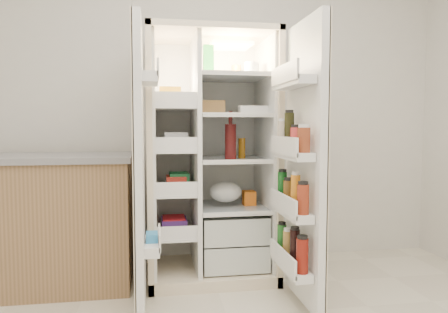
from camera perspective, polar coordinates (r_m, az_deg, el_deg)
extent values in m
cube|color=silver|center=(3.53, -2.63, 7.77)|extent=(4.00, 0.02, 2.70)
cube|color=beige|center=(3.46, -2.56, 0.40)|extent=(0.92, 0.04, 1.80)
cube|color=beige|center=(3.11, -9.90, -0.07)|extent=(0.04, 0.70, 1.80)
cube|color=beige|center=(3.22, 5.93, 0.11)|extent=(0.04, 0.70, 1.80)
cube|color=beige|center=(3.20, -1.88, 15.95)|extent=(0.92, 0.70, 0.04)
cube|color=beige|center=(3.31, -1.81, -15.00)|extent=(0.92, 0.70, 0.08)
cube|color=white|center=(3.43, -2.50, 0.70)|extent=(0.84, 0.02, 1.68)
cube|color=white|center=(3.11, -9.35, 0.30)|extent=(0.02, 0.62, 1.68)
cube|color=white|center=(3.22, 5.42, 0.46)|extent=(0.02, 0.62, 1.68)
cube|color=white|center=(3.12, -3.84, 0.36)|extent=(0.03, 0.62, 1.68)
cube|color=silver|center=(3.27, 0.99, -12.57)|extent=(0.47, 0.52, 0.19)
cube|color=silver|center=(3.22, 1.00, -9.16)|extent=(0.47, 0.52, 0.19)
cube|color=#FFD18C|center=(3.26, 0.80, 14.65)|extent=(0.30, 0.30, 0.02)
cube|color=white|center=(3.20, -6.60, -9.91)|extent=(0.28, 0.58, 0.02)
cube|color=white|center=(3.14, -6.64, -4.59)|extent=(0.28, 0.58, 0.02)
cube|color=white|center=(3.11, -6.69, 0.88)|extent=(0.28, 0.58, 0.02)
cube|color=white|center=(3.11, -6.73, 6.41)|extent=(0.28, 0.58, 0.02)
cube|color=silver|center=(3.21, 0.94, -6.73)|extent=(0.49, 0.58, 0.01)
cube|color=silver|center=(3.16, 0.94, -0.31)|extent=(0.49, 0.58, 0.01)
cube|color=silver|center=(3.15, 0.95, 5.50)|extent=(0.49, 0.58, 0.02)
cube|color=silver|center=(3.17, 0.96, 10.55)|extent=(0.49, 0.58, 0.02)
cube|color=red|center=(3.19, -6.61, -8.86)|extent=(0.16, 0.20, 0.10)
cube|color=#2A9C55|center=(3.13, -6.65, -3.32)|extent=(0.14, 0.18, 0.12)
cube|color=silver|center=(3.11, -6.69, 1.71)|extent=(0.20, 0.22, 0.07)
cube|color=gold|center=(3.11, -6.75, 7.88)|extent=(0.15, 0.16, 0.14)
cube|color=#633296|center=(3.19, -6.61, -8.95)|extent=(0.18, 0.20, 0.09)
cube|color=#F53D2B|center=(3.13, -6.65, -3.51)|extent=(0.14, 0.18, 0.10)
cube|color=silver|center=(3.11, -6.70, 2.17)|extent=(0.16, 0.16, 0.12)
sphere|color=orange|center=(3.19, -1.01, -14.11)|extent=(0.07, 0.07, 0.07)
sphere|color=orange|center=(3.25, 0.50, -13.81)|extent=(0.07, 0.07, 0.07)
sphere|color=orange|center=(3.23, 2.43, -13.93)|extent=(0.07, 0.07, 0.07)
sphere|color=orange|center=(3.33, -0.50, -13.33)|extent=(0.07, 0.07, 0.07)
ellipsoid|color=#396D24|center=(3.24, 0.93, -8.82)|extent=(0.26, 0.24, 0.11)
cylinder|color=#400D0E|center=(3.02, 0.88, 2.01)|extent=(0.08, 0.08, 0.25)
cylinder|color=brown|center=(3.12, 2.40, 1.13)|extent=(0.05, 0.05, 0.15)
cube|color=green|center=(3.11, -2.13, 12.79)|extent=(0.07, 0.07, 0.21)
cylinder|color=silver|center=(3.16, 3.76, 11.62)|extent=(0.11, 0.11, 0.10)
cylinder|color=#AD7527|center=(3.27, 1.66, 11.34)|extent=(0.07, 0.07, 0.09)
cube|color=white|center=(3.09, 4.29, 6.22)|extent=(0.25, 0.10, 0.06)
cube|color=#AD7C45|center=(3.13, -1.51, 6.59)|extent=(0.17, 0.09, 0.10)
ellipsoid|color=silver|center=(3.16, 0.23, -5.35)|extent=(0.24, 0.22, 0.15)
cube|color=orange|center=(3.24, 3.37, -5.56)|extent=(0.09, 0.11, 0.11)
cube|color=white|center=(2.56, -11.34, -0.97)|extent=(0.05, 0.40, 1.72)
cube|color=beige|center=(2.56, -11.90, -0.97)|extent=(0.01, 0.40, 1.72)
cube|color=white|center=(2.65, -9.64, -11.77)|extent=(0.09, 0.32, 0.06)
cube|color=white|center=(2.57, -9.91, 10.24)|extent=(0.09, 0.32, 0.06)
cube|color=#338CCC|center=(2.64, -9.65, -11.15)|extent=(0.07, 0.12, 0.10)
cube|color=white|center=(2.64, 10.88, -0.82)|extent=(0.05, 0.58, 1.72)
cube|color=beige|center=(2.64, 11.39, -0.82)|extent=(0.01, 0.58, 1.72)
cube|color=white|center=(2.74, 8.97, -14.33)|extent=(0.11, 0.50, 0.05)
cube|color=white|center=(2.65, 9.05, -7.33)|extent=(0.11, 0.50, 0.05)
cube|color=white|center=(2.60, 9.14, 0.24)|extent=(0.11, 0.50, 0.05)
cube|color=white|center=(2.61, 9.25, 9.70)|extent=(0.11, 0.50, 0.05)
cylinder|color=maroon|center=(2.52, 10.47, -13.00)|extent=(0.07, 0.07, 0.20)
cylinder|color=black|center=(2.63, 9.49, -12.00)|extent=(0.06, 0.06, 0.22)
cylinder|color=#A37936|center=(2.76, 8.60, -11.68)|extent=(0.06, 0.06, 0.18)
cylinder|color=#216423|center=(2.88, 7.78, -10.91)|extent=(0.06, 0.06, 0.19)
cylinder|color=maroon|center=(2.44, 10.57, -5.69)|extent=(0.07, 0.07, 0.17)
cylinder|color=orange|center=(2.56, 9.58, -4.78)|extent=(0.06, 0.06, 0.21)
cylinder|color=brown|center=(2.69, 8.67, -4.89)|extent=(0.07, 0.07, 0.16)
cylinder|color=#12511A|center=(2.81, 7.85, -4.09)|extent=(0.06, 0.06, 0.20)
cylinder|color=brown|center=(2.41, 10.68, 2.18)|extent=(0.07, 0.07, 0.14)
cylinder|color=red|center=(2.53, 9.67, 2.28)|extent=(0.07, 0.07, 0.14)
cylinder|color=black|center=(2.65, 8.76, 3.34)|extent=(0.06, 0.06, 0.23)
cylinder|color=beige|center=(2.78, 7.92, 2.87)|extent=(0.06, 0.06, 0.18)
cube|color=#8E6947|center=(3.25, -23.42, -8.34)|extent=(1.23, 0.64, 0.88)
cube|color=gray|center=(3.19, -23.65, -0.19)|extent=(1.27, 0.68, 0.04)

